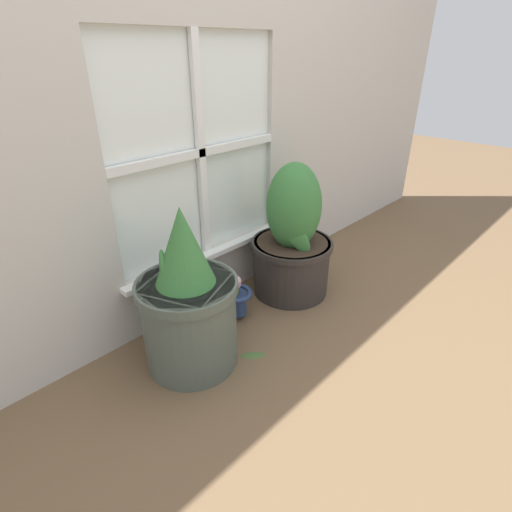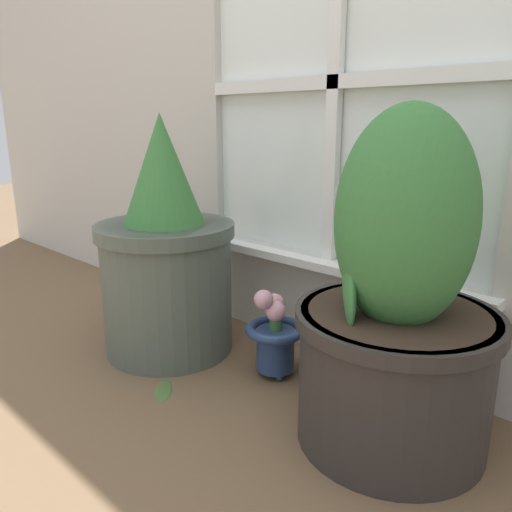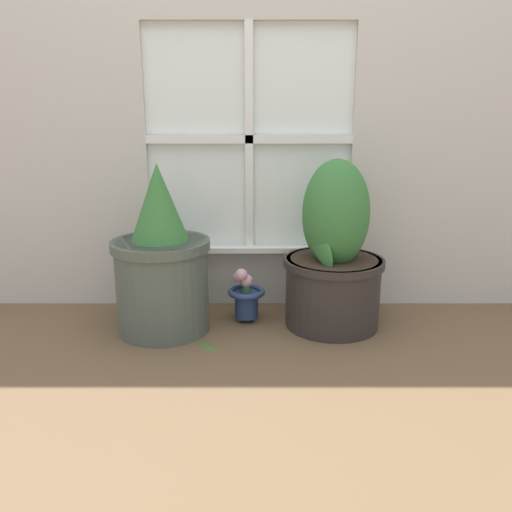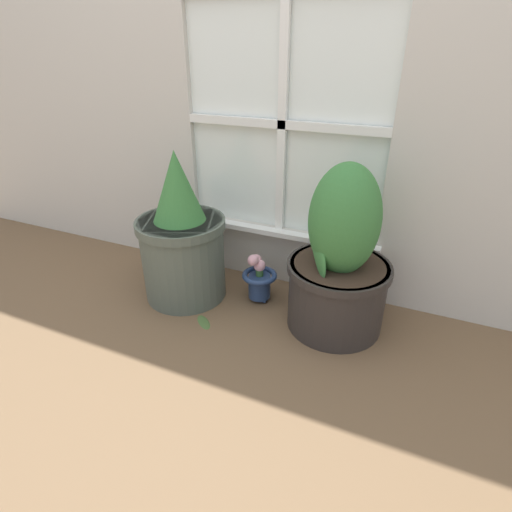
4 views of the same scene
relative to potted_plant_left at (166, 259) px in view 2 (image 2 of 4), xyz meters
name	(u,v)px [view 2 (image 2 of 4)]	position (x,y,z in m)	size (l,w,h in m)	color
ground_plane	(190,424)	(0.35, -0.21, -0.28)	(10.00, 10.00, 0.00)	brown
potted_plant_left	(166,259)	(0.00, 0.00, 0.00)	(0.40, 0.40, 0.69)	#4C564C
potted_plant_right	(397,314)	(0.70, 0.05, 0.01)	(0.42, 0.42, 0.70)	#2D2826
flower_vase	(275,335)	(0.34, 0.09, -0.17)	(0.16, 0.16, 0.24)	navy
fallen_leaf	(163,389)	(0.19, -0.17, -0.28)	(0.11, 0.11, 0.01)	#476633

